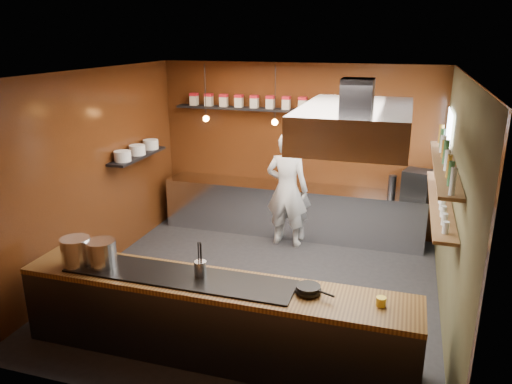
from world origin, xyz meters
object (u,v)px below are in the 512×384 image
at_px(chef, 287,190).
at_px(extractor_hood, 356,123).
at_px(stockpot_small, 102,254).
at_px(stockpot_large, 76,251).
at_px(espresso_machine, 417,183).

bearing_deg(chef, extractor_hood, 124.32).
xyz_separation_m(extractor_hood, stockpot_small, (-2.62, -1.25, -1.41)).
distance_m(stockpot_large, chef, 3.77).
bearing_deg(stockpot_small, stockpot_large, -169.96).
height_order(espresso_machine, chef, chef).
xyz_separation_m(stockpot_large, chef, (1.64, 3.40, -0.13)).
bearing_deg(stockpot_small, espresso_machine, 48.71).
bearing_deg(chef, espresso_machine, -162.08).
bearing_deg(extractor_hood, espresso_machine, 73.20).
relative_size(stockpot_small, espresso_machine, 0.76).
relative_size(extractor_hood, stockpot_small, 6.08).
bearing_deg(stockpot_small, chef, 68.08).
bearing_deg(stockpot_large, stockpot_small, 10.04).
bearing_deg(espresso_machine, extractor_hood, -91.70).
bearing_deg(stockpot_large, extractor_hood, 23.98).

